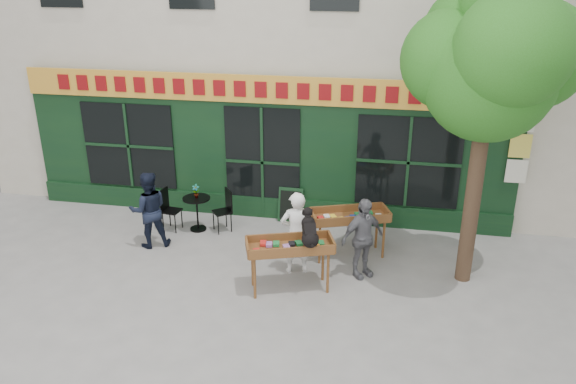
% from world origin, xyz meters
% --- Properties ---
extents(ground, '(80.00, 80.00, 0.00)m').
position_xyz_m(ground, '(0.00, 0.00, 0.00)').
color(ground, slate).
rests_on(ground, ground).
extents(street_tree, '(3.05, 2.90, 5.60)m').
position_xyz_m(street_tree, '(4.34, 0.36, 4.11)').
color(street_tree, '#382619').
rests_on(street_tree, ground).
extents(book_cart_center, '(1.62, 1.08, 0.99)m').
position_xyz_m(book_cart_center, '(1.18, -0.67, 0.82)').
color(book_cart_center, brown).
rests_on(book_cart_center, ground).
extents(dog, '(0.52, 0.68, 0.60)m').
position_xyz_m(dog, '(1.53, -0.72, 1.29)').
color(dog, black).
rests_on(dog, book_cart_center).
extents(woman, '(0.69, 0.56, 1.63)m').
position_xyz_m(woman, '(1.18, -0.02, 0.82)').
color(woman, white).
rests_on(woman, ground).
extents(book_cart_right, '(1.62, 1.11, 0.99)m').
position_xyz_m(book_cart_right, '(2.11, 0.81, 0.82)').
color(book_cart_right, brown).
rests_on(book_cart_right, ground).
extents(man_right, '(0.94, 0.88, 1.56)m').
position_xyz_m(man_right, '(2.41, 0.06, 0.78)').
color(man_right, '#5A5A5F').
rests_on(man_right, ground).
extents(bistro_table, '(0.60, 0.60, 0.76)m').
position_xyz_m(bistro_table, '(-1.27, 1.38, 0.54)').
color(bistro_table, black).
rests_on(bistro_table, ground).
extents(bistro_chair_left, '(0.41, 0.40, 0.95)m').
position_xyz_m(bistro_chair_left, '(-1.91, 1.29, 0.56)').
color(bistro_chair_left, black).
rests_on(bistro_chair_left, ground).
extents(bistro_chair_right, '(0.51, 0.51, 0.95)m').
position_xyz_m(bistro_chair_right, '(-0.65, 1.48, 0.56)').
color(bistro_chair_right, black).
rests_on(bistro_chair_right, ground).
extents(potted_plant, '(0.18, 0.13, 0.31)m').
position_xyz_m(potted_plant, '(-1.27, 1.38, 0.92)').
color(potted_plant, gray).
rests_on(potted_plant, bistro_table).
extents(man_left, '(0.98, 0.91, 1.62)m').
position_xyz_m(man_left, '(-1.97, 0.48, 0.81)').
color(man_left, black).
rests_on(man_left, ground).
extents(chalkboard, '(0.57, 0.22, 0.79)m').
position_xyz_m(chalkboard, '(0.66, 2.19, 0.40)').
color(chalkboard, black).
rests_on(chalkboard, ground).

